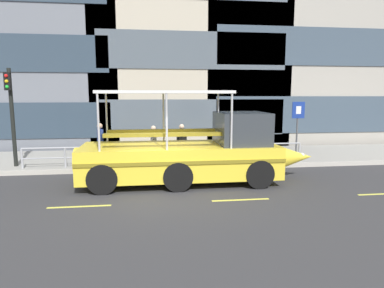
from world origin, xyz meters
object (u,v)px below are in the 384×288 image
pedestrian_mid_left (182,139)px  pedestrian_near_stern (100,139)px  duck_tour_boat (194,153)px  parking_sign (298,121)px  traffic_light_pole (11,108)px  pedestrian_mid_right (154,140)px  pedestrian_near_bow (257,139)px

pedestrian_mid_left → pedestrian_near_stern: (-3.66, 0.10, 0.04)m
duck_tour_boat → pedestrian_near_stern: 5.02m
parking_sign → pedestrian_mid_left: bearing=176.1°
traffic_light_pole → parking_sign: traffic_light_pole is taller
duck_tour_boat → pedestrian_mid_right: (-1.42, 3.16, 0.09)m
traffic_light_pole → duck_tour_boat: bearing=-21.3°
parking_sign → pedestrian_mid_left: parking_sign is taller
parking_sign → pedestrian_mid_right: size_ratio=1.64×
traffic_light_pole → pedestrian_mid_right: (5.87, 0.32, -1.50)m
pedestrian_near_bow → pedestrian_near_stern: (-7.21, 0.13, 0.14)m
pedestrian_mid_left → pedestrian_near_stern: pedestrian_near_stern is taller
duck_tour_boat → pedestrian_mid_left: size_ratio=5.17×
traffic_light_pole → parking_sign: (12.55, -0.02, -0.66)m
parking_sign → pedestrian_mid_left: (-5.40, 0.37, -0.81)m
pedestrian_mid_right → pedestrian_near_stern: pedestrian_near_stern is taller
parking_sign → pedestrian_near_bow: (-1.85, 0.34, -0.90)m
pedestrian_mid_right → pedestrian_near_stern: (-2.37, 0.13, 0.08)m
traffic_light_pole → pedestrian_mid_left: (7.15, 0.35, -1.46)m
pedestrian_near_bow → duck_tour_boat: bearing=-137.2°
duck_tour_boat → pedestrian_near_bow: (3.42, 3.17, 0.02)m
pedestrian_near_bow → traffic_light_pole: bearing=-178.3°
pedestrian_mid_left → parking_sign: bearing=-3.9°
pedestrian_near_bow → pedestrian_near_stern: pedestrian_near_stern is taller
pedestrian_near_stern → parking_sign: bearing=-3.0°
traffic_light_pole → pedestrian_near_stern: size_ratio=2.32×
parking_sign → duck_tour_boat: size_ratio=0.31×
traffic_light_pole → pedestrian_near_stern: bearing=7.4°
duck_tour_boat → pedestrian_mid_left: duck_tour_boat is taller
pedestrian_near_bow → parking_sign: bearing=-10.5°
traffic_light_pole → pedestrian_mid_right: 6.06m
pedestrian_near_bow → pedestrian_mid_right: (-4.84, -0.00, 0.06)m
duck_tour_boat → pedestrian_near_bow: bearing=42.8°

